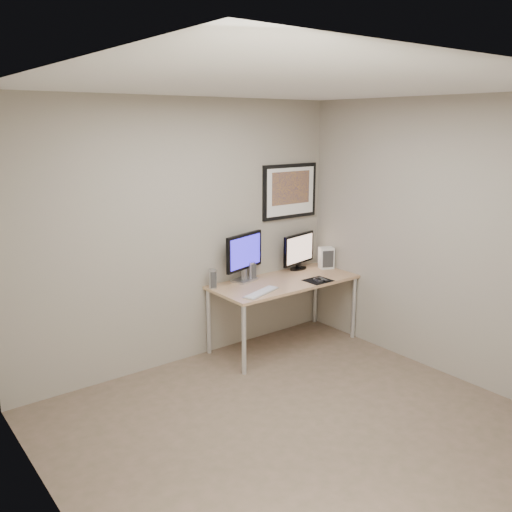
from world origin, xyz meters
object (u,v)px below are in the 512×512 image
at_px(monitor_tv, 299,251).
at_px(speaker_right, 252,271).
at_px(keyboard, 261,292).
at_px(fan_unit, 326,258).
at_px(framed_art, 290,191).
at_px(monitor_large, 244,255).
at_px(speaker_left, 213,279).
at_px(desk, 284,286).

height_order(monitor_tv, speaker_right, monitor_tv).
height_order(speaker_right, keyboard, speaker_right).
distance_m(speaker_right, keyboard, 0.50).
bearing_deg(monitor_tv, fan_unit, -40.58).
relative_size(framed_art, speaker_right, 3.92).
distance_m(monitor_large, monitor_tv, 0.77).
xyz_separation_m(framed_art, keyboard, (-0.81, -0.53, -0.88)).
distance_m(monitor_large, keyboard, 0.54).
bearing_deg(speaker_left, fan_unit, 18.51).
xyz_separation_m(desk, speaker_right, (-0.25, 0.25, 0.16)).
bearing_deg(speaker_left, monitor_tv, 24.67).
distance_m(framed_art, fan_unit, 0.88).
distance_m(desk, keyboard, 0.51).
height_order(framed_art, speaker_left, framed_art).
bearing_deg(monitor_large, desk, -52.54).
bearing_deg(speaker_right, monitor_large, -179.42).
distance_m(monitor_tv, fan_unit, 0.34).
distance_m(desk, speaker_left, 0.80).
bearing_deg(keyboard, fan_unit, -4.58).
bearing_deg(monitor_tv, monitor_large, 167.25).
height_order(framed_art, keyboard, framed_art).
xyz_separation_m(monitor_tv, keyboard, (-0.89, -0.45, -0.21)).
distance_m(framed_art, keyboard, 1.31).
height_order(framed_art, fan_unit, framed_art).
bearing_deg(keyboard, framed_art, 14.53).
relative_size(keyboard, fan_unit, 1.91).
height_order(desk, speaker_left, speaker_left).
height_order(monitor_tv, speaker_left, monitor_tv).
relative_size(speaker_left, speaker_right, 1.03).
relative_size(monitor_large, keyboard, 1.17).
xyz_separation_m(speaker_left, speaker_right, (0.50, 0.02, -0.00)).
relative_size(framed_art, monitor_tv, 1.44).
relative_size(desk, speaker_left, 8.11).
distance_m(monitor_tv, keyboard, 1.01).
xyz_separation_m(desk, monitor_large, (-0.34, 0.25, 0.35)).
height_order(desk, framed_art, framed_art).
xyz_separation_m(framed_art, speaker_left, (-1.10, -0.10, -0.79)).
distance_m(speaker_left, keyboard, 0.52).
distance_m(speaker_right, fan_unit, 0.97).
xyz_separation_m(speaker_right, fan_unit, (0.96, -0.15, 0.03)).
bearing_deg(framed_art, desk, -136.54).
xyz_separation_m(monitor_large, speaker_right, (0.10, -0.00, -0.19)).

